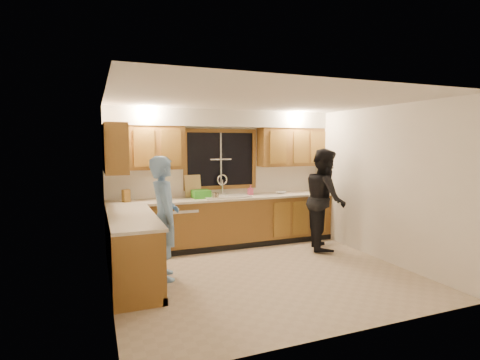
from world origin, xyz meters
The scene contains 26 objects.
floor centered at (0.00, 0.00, 0.00)m, with size 4.20×4.20×0.00m, color beige.
ceiling centered at (0.00, 0.00, 2.50)m, with size 4.20×4.20×0.00m, color white.
wall_back centered at (0.00, 1.90, 1.25)m, with size 4.20×4.20×0.00m, color white.
wall_left centered at (-2.10, 0.00, 1.25)m, with size 3.80×3.80×0.00m, color white.
wall_right centered at (2.10, 0.00, 1.25)m, with size 3.80×3.80×0.00m, color white.
base_cabinets_back centered at (0.00, 1.60, 0.44)m, with size 4.20×0.60×0.88m, color olive.
base_cabinets_left centered at (-1.80, 0.35, 0.44)m, with size 0.60×1.90×0.88m, color olive.
countertop_back centered at (0.00, 1.58, 0.90)m, with size 4.20×0.63×0.04m, color beige.
countertop_left centered at (-1.79, 0.35, 0.90)m, with size 0.63×1.90×0.04m, color beige.
upper_cabinets_left centered at (-1.43, 1.73, 1.83)m, with size 1.35×0.33×0.75m, color olive.
upper_cabinets_right centered at (1.43, 1.73, 1.83)m, with size 1.35×0.33×0.75m, color olive.
upper_cabinets_return centered at (-1.94, 1.12, 1.83)m, with size 0.33×0.90×0.75m, color olive.
soffit centered at (0.00, 1.72, 2.35)m, with size 4.20×0.35×0.30m, color silver.
window_frame centered at (0.00, 1.89, 1.60)m, with size 1.44×0.03×1.14m.
sink centered at (0.00, 1.60, 0.86)m, with size 0.86×0.52×0.57m.
dishwasher centered at (-0.85, 1.59, 0.41)m, with size 0.60×0.56×0.82m, color silver.
stove centered at (-1.80, -0.22, 0.45)m, with size 0.58×0.75×0.90m, color silver.
man centered at (-1.35, 0.34, 0.86)m, with size 0.63×0.41×1.73m, color #6F9BD2.
woman centered at (1.61, 0.80, 0.91)m, with size 0.88×0.69×1.81m, color black.
knife_block centered at (-1.76, 1.65, 1.02)m, with size 0.11×0.09×0.21m, color #A2752C.
cutting_board centered at (-0.56, 1.82, 1.12)m, with size 0.30×0.02×0.41m, color tan.
dish_crate centered at (-0.46, 1.63, 0.99)m, with size 0.31×0.29×0.14m, color green.
soap_bottle centered at (0.53, 1.69, 1.01)m, with size 0.08×0.09×0.19m, color #ED5A8C.
bowl centered at (1.13, 1.59, 0.94)m, with size 0.20×0.20×0.05m, color silver.
can_left centered at (-0.23, 1.41, 0.98)m, with size 0.06×0.06×0.11m, color beige.
can_right centered at (-0.29, 1.39, 0.98)m, with size 0.07×0.07×0.12m, color beige.
Camera 1 is at (-2.25, -4.83, 1.90)m, focal length 28.00 mm.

